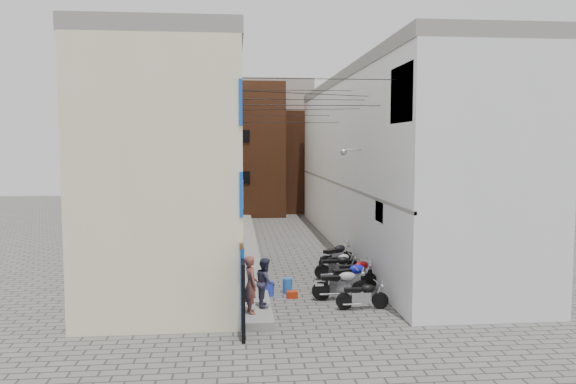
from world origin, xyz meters
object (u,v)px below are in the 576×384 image
object	(u,v)px
motorcycle_d	(357,271)
motorcycle_g	(336,254)
motorcycle_c	(351,276)
motorcycle_e	(338,265)
person_b	(265,282)
red_crate	(292,295)
motorcycle_f	(340,262)
person_a	(251,285)
motorcycle_a	(362,294)
water_jug_far	(288,286)
water_jug_near	(269,289)
motorcycle_b	(341,283)

from	to	relation	value
motorcycle_d	motorcycle_g	xyz separation A→B (m)	(-0.23, 3.07, 0.04)
motorcycle_c	motorcycle_e	bearing A→B (deg)	167.63
person_b	red_crate	size ratio (longest dim) A/B	4.04
motorcycle_e	motorcycle_f	bearing A→B (deg)	163.56
motorcycle_c	motorcycle_g	xyz separation A→B (m)	(0.16, 3.95, 0.00)
motorcycle_g	person_a	bearing A→B (deg)	-68.44
motorcycle_a	motorcycle_f	size ratio (longest dim) A/B	1.01
person_b	water_jug_far	distance (m)	2.67
motorcycle_a	person_a	distance (m)	3.84
motorcycle_e	person_a	distance (m)	6.26
red_crate	person_a	bearing A→B (deg)	-121.86
motorcycle_a	person_b	xyz separation A→B (m)	(-3.21, -0.18, 0.53)
motorcycle_d	water_jug_near	size ratio (longest dim) A/B	3.71
motorcycle_d	water_jug_far	distance (m)	2.89
water_jug_far	water_jug_near	bearing A→B (deg)	-157.76
motorcycle_c	motorcycle_e	xyz separation A→B (m)	(-0.13, 2.00, -0.06)
motorcycle_f	person_b	size ratio (longest dim) A/B	1.11
motorcycle_d	water_jug_far	world-z (taller)	motorcycle_d
person_a	water_jug_near	size ratio (longest dim) A/B	3.34
person_b	water_jug_far	bearing A→B (deg)	-20.79
motorcycle_a	motorcycle_c	xyz separation A→B (m)	(0.09, 2.17, 0.10)
person_a	water_jug_far	bearing A→B (deg)	-37.98
motorcycle_a	motorcycle_d	distance (m)	3.10
water_jug_far	person_b	bearing A→B (deg)	-111.48
motorcycle_g	person_b	size ratio (longest dim) A/B	1.36
motorcycle_c	water_jug_near	bearing A→B (deg)	-101.20
motorcycle_a	red_crate	distance (m)	2.70
motorcycle_d	water_jug_far	bearing A→B (deg)	-81.32
motorcycle_d	person_a	size ratio (longest dim) A/B	1.11
person_a	water_jug_far	distance (m)	3.50
motorcycle_e	person_b	world-z (taller)	person_b
motorcycle_d	motorcycle_g	size ratio (longest dim) A/B	0.93
motorcycle_d	motorcycle_g	bearing A→B (deg)	175.64
motorcycle_a	motorcycle_f	xyz separation A→B (m)	(0.21, 5.08, -0.00)
water_jug_near	water_jug_far	world-z (taller)	water_jug_far
motorcycle_c	motorcycle_g	bearing A→B (deg)	161.66
person_b	water_jug_near	world-z (taller)	person_b
motorcycle_c	water_jug_far	distance (m)	2.38
motorcycle_a	water_jug_far	xyz separation A→B (m)	(-2.27, 2.20, -0.23)
motorcycle_b	water_jug_near	bearing A→B (deg)	-108.20
motorcycle_b	red_crate	bearing A→B (deg)	-104.38
water_jug_far	motorcycle_b	bearing A→B (deg)	-28.95
motorcycle_e	motorcycle_a	bearing A→B (deg)	-0.46
motorcycle_f	motorcycle_g	xyz separation A→B (m)	(0.04, 1.04, 0.11)
motorcycle_f	water_jug_near	xyz separation A→B (m)	(-3.16, -3.16, -0.24)
motorcycle_e	water_jug_far	xyz separation A→B (m)	(-2.23, -1.98, -0.28)
motorcycle_e	motorcycle_f	size ratio (longest dim) A/B	1.10
motorcycle_d	person_b	world-z (taller)	person_b
motorcycle_c	water_jug_near	world-z (taller)	motorcycle_c
motorcycle_d	motorcycle_g	distance (m)	3.08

